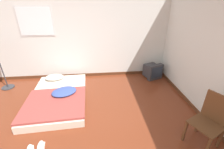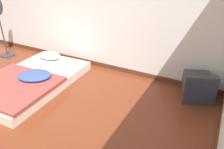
% 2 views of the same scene
% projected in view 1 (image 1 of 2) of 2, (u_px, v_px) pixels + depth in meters
% --- Properties ---
extents(ground_plane, '(20.00, 20.00, 0.00)m').
position_uv_depth(ground_plane, '(66.00, 144.00, 2.58)').
color(ground_plane, maroon).
extents(wall_back, '(7.90, 0.08, 2.60)m').
position_uv_depth(wall_back, '(75.00, 36.00, 4.39)').
color(wall_back, silver).
rests_on(wall_back, ground_plane).
extents(mattress_bed, '(1.40, 2.12, 0.30)m').
position_uv_depth(mattress_bed, '(58.00, 96.00, 3.69)').
color(mattress_bed, beige).
rests_on(mattress_bed, ground_plane).
extents(crt_tv, '(0.57, 0.57, 0.48)m').
position_uv_depth(crt_tv, '(152.00, 71.00, 4.75)').
color(crt_tv, '#333338').
rests_on(crt_tv, ground_plane).
extents(wooden_chair, '(0.58, 0.58, 0.92)m').
position_uv_depth(wooden_chair, '(211.00, 117.00, 2.42)').
color(wooden_chair, brown).
rests_on(wooden_chair, ground_plane).
extents(sneaker_pair, '(0.33, 0.33, 0.10)m').
position_uv_depth(sneaker_pair, '(36.00, 149.00, 2.44)').
color(sneaker_pair, silver).
rests_on(sneaker_pair, ground_plane).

